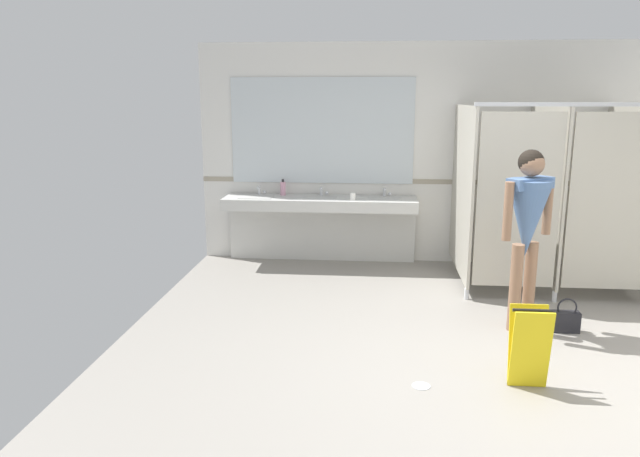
{
  "coord_description": "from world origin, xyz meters",
  "views": [
    {
      "loc": [
        -0.76,
        -4.52,
        2.12
      ],
      "look_at": [
        -1.24,
        0.68,
        0.95
      ],
      "focal_mm": 33.43,
      "sensor_mm": 36.0,
      "label": 1
    }
  ],
  "objects_px": {
    "person_standing": "(528,218)",
    "paper_cup": "(353,196)",
    "handbag": "(566,320)",
    "soap_dispenser": "(283,188)",
    "wet_floor_sign": "(529,347)"
  },
  "relations": [
    {
      "from": "handbag",
      "to": "wet_floor_sign",
      "type": "height_order",
      "value": "wet_floor_sign"
    },
    {
      "from": "person_standing",
      "to": "wet_floor_sign",
      "type": "distance_m",
      "value": 1.4
    },
    {
      "from": "soap_dispenser",
      "to": "paper_cup",
      "type": "distance_m",
      "value": 0.96
    },
    {
      "from": "paper_cup",
      "to": "handbag",
      "type": "bearing_deg",
      "value": -43.15
    },
    {
      "from": "handbag",
      "to": "soap_dispenser",
      "type": "bearing_deg",
      "value": 143.26
    },
    {
      "from": "person_standing",
      "to": "handbag",
      "type": "bearing_deg",
      "value": -7.12
    },
    {
      "from": "paper_cup",
      "to": "person_standing",
      "type": "bearing_deg",
      "value": -48.65
    },
    {
      "from": "paper_cup",
      "to": "wet_floor_sign",
      "type": "xyz_separation_m",
      "value": [
        1.42,
        -3.03,
        -0.59
      ]
    },
    {
      "from": "handbag",
      "to": "soap_dispenser",
      "type": "relative_size",
      "value": 1.56
    },
    {
      "from": "handbag",
      "to": "paper_cup",
      "type": "relative_size",
      "value": 3.75
    },
    {
      "from": "person_standing",
      "to": "paper_cup",
      "type": "xyz_separation_m",
      "value": [
        -1.63,
        1.86,
        -0.14
      ]
    },
    {
      "from": "person_standing",
      "to": "handbag",
      "type": "distance_m",
      "value": 1.03
    },
    {
      "from": "person_standing",
      "to": "paper_cup",
      "type": "distance_m",
      "value": 2.48
    },
    {
      "from": "soap_dispenser",
      "to": "wet_floor_sign",
      "type": "height_order",
      "value": "soap_dispenser"
    },
    {
      "from": "soap_dispenser",
      "to": "handbag",
      "type": "bearing_deg",
      "value": -36.74
    }
  ]
}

